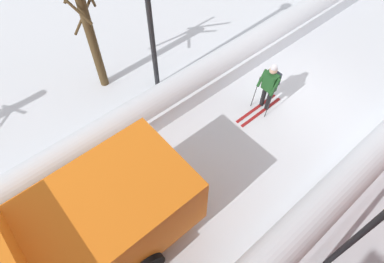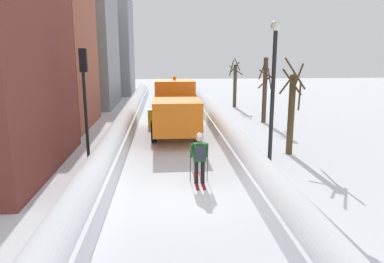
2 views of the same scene
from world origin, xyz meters
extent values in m
cube|color=orange|center=(0.12, 7.01, 1.40)|extent=(2.30, 3.40, 1.60)
cylinder|color=black|center=(1.27, 9.41, 0.55)|extent=(0.25, 1.10, 1.10)
cylinder|color=black|center=(1.27, 7.21, 0.55)|extent=(0.25, 1.10, 1.10)
cylinder|color=black|center=(0.59, 1.18, 0.41)|extent=(0.14, 0.14, 0.82)
cylinder|color=black|center=(0.81, 1.18, 0.41)|extent=(0.14, 0.14, 0.82)
cube|color=#1E5123|center=(0.70, 1.18, 1.13)|extent=(0.42, 0.26, 0.62)
cube|color=#262D38|center=(0.70, 0.97, 1.16)|extent=(0.32, 0.16, 0.44)
sphere|color=tan|center=(0.70, 1.18, 1.60)|extent=(0.24, 0.24, 0.24)
sphere|color=silver|center=(0.70, 1.18, 1.70)|extent=(0.22, 0.22, 0.22)
cylinder|color=#1E5123|center=(0.44, 1.28, 1.16)|extent=(0.09, 0.33, 0.56)
cylinder|color=#1E5123|center=(0.96, 1.28, 1.16)|extent=(0.09, 0.33, 0.56)
cube|color=maroon|center=(0.59, 1.43, 0.01)|extent=(0.09, 1.80, 0.03)
cube|color=maroon|center=(0.81, 1.43, 0.01)|extent=(0.09, 1.80, 0.03)
cylinder|color=#262628|center=(0.40, 1.40, 0.60)|extent=(0.02, 0.19, 1.19)
cylinder|color=#262628|center=(1.00, 1.40, 0.60)|extent=(0.02, 0.19, 1.19)
cylinder|color=black|center=(-3.58, 3.80, 1.84)|extent=(0.12, 0.12, 3.69)
cylinder|color=black|center=(3.76, 3.22, 2.62)|extent=(0.16, 0.16, 5.23)
cylinder|color=#4A381F|center=(5.04, 4.56, 1.75)|extent=(0.28, 0.28, 3.50)
cylinder|color=#4A381F|center=(5.32, 4.45, 2.55)|extent=(0.37, 0.89, 1.31)
cylinder|color=#4A381F|center=(4.89, 4.85, 3.12)|extent=(0.87, 0.52, 0.93)
camera|label=1|loc=(-3.13, 7.57, 8.06)|focal=30.46mm
camera|label=2|loc=(-0.47, -10.57, 4.47)|focal=33.76mm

